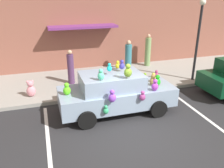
{
  "coord_description": "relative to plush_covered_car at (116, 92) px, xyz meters",
  "views": [
    {
      "loc": [
        -2.68,
        -5.83,
        4.32
      ],
      "look_at": [
        -0.15,
        2.31,
        0.9
      ],
      "focal_mm": 37.53,
      "sensor_mm": 36.0,
      "label": 1
    }
  ],
  "objects": [
    {
      "name": "ground_plane",
      "position": [
        0.2,
        -1.71,
        -0.8
      ],
      "size": [
        60.0,
        60.0,
        0.0
      ],
      "primitive_type": "plane",
      "color": "#262628"
    },
    {
      "name": "pedestrian_near_shopfront",
      "position": [
        3.49,
        4.64,
        0.21
      ],
      "size": [
        0.33,
        0.33,
        1.86
      ],
      "color": "#76995B",
      "rests_on": "sidewalk"
    },
    {
      "name": "sidewalk",
      "position": [
        0.2,
        3.29,
        -0.73
      ],
      "size": [
        24.0,
        4.0,
        0.15
      ],
      "primitive_type": "cube",
      "color": "gray",
      "rests_on": "ground"
    },
    {
      "name": "parking_stripe_rear",
      "position": [
        -2.58,
        -0.71,
        -0.8
      ],
      "size": [
        0.12,
        3.6,
        0.01
      ],
      "primitive_type": "cube",
      "color": "silver",
      "rests_on": "ground"
    },
    {
      "name": "plush_covered_car",
      "position": [
        0.0,
        0.0,
        0.0
      ],
      "size": [
        4.25,
        1.97,
        2.07
      ],
      "color": "#879CB4",
      "rests_on": "ground"
    },
    {
      "name": "pedestrian_by_lamp",
      "position": [
        2.09,
        4.17,
        0.12
      ],
      "size": [
        0.36,
        0.36,
        1.68
      ],
      "color": "teal",
      "rests_on": "sidewalk"
    },
    {
      "name": "pedestrian_walking_past",
      "position": [
        -1.23,
        3.09,
        0.11
      ],
      "size": [
        0.31,
        0.31,
        1.63
      ],
      "color": "#4F2F54",
      "rests_on": "sidewalk"
    },
    {
      "name": "storefront_building",
      "position": [
        0.19,
        5.44,
        2.39
      ],
      "size": [
        24.0,
        1.25,
        6.4
      ],
      "color": "brown",
      "rests_on": "ground"
    },
    {
      "name": "teddy_bear_on_sidewalk",
      "position": [
        -3.06,
        2.07,
        -0.32
      ],
      "size": [
        0.38,
        0.31,
        0.72
      ],
      "color": "pink",
      "rests_on": "sidewalk"
    },
    {
      "name": "parking_stripe_front",
      "position": [
        2.98,
        -0.71,
        -0.8
      ],
      "size": [
        0.12,
        3.6,
        0.01
      ],
      "primitive_type": "cube",
      "color": "silver",
      "rests_on": "ground"
    },
    {
      "name": "street_lamp_post",
      "position": [
        4.65,
        1.79,
        1.69
      ],
      "size": [
        0.28,
        0.28,
        3.82
      ],
      "color": "black",
      "rests_on": "sidewalk"
    }
  ]
}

